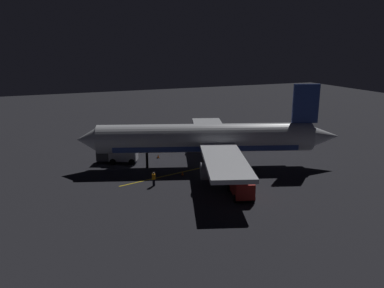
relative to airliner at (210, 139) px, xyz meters
The scene contains 8 objects.
ground_plane 4.13m from the airliner, 71.35° to the left, with size 180.00×180.00×0.20m, color #25252B.
apron_guide_stripe 6.11m from the airliner, 100.33° to the left, with size 0.24×18.06×0.01m, color gold.
airliner is the anchor object (origin of this frame).
baggage_truck 13.41m from the airliner, 60.20° to the left, with size 4.28×6.04×2.24m.
catering_truck 10.95m from the airliner, behind, with size 6.68×3.74×2.17m.
ground_crew_worker 10.75m from the airliner, 114.48° to the left, with size 0.40×0.40×1.74m.
traffic_cone_near_left 9.39m from the airliner, 39.34° to the left, with size 0.50×0.50×0.55m.
traffic_cone_near_right 6.39m from the airliner, 112.63° to the left, with size 0.50×0.50×0.55m.
Camera 1 is at (-46.86, 20.88, 16.95)m, focal length 35.87 mm.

